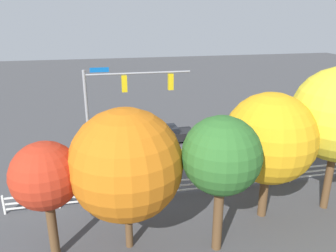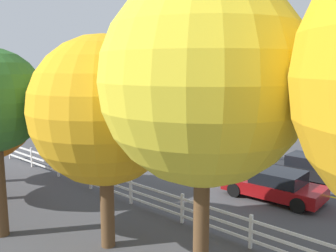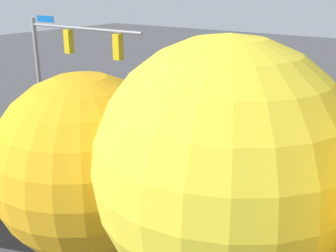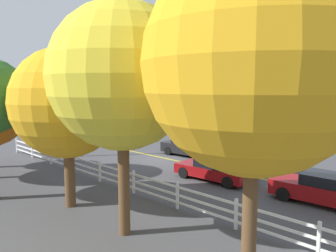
{
  "view_description": "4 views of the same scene",
  "coord_description": "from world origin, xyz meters",
  "px_view_note": "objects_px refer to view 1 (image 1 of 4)",
  "views": [
    {
      "loc": [
        4.44,
        23.61,
        10.42
      ],
      "look_at": [
        -0.15,
        2.14,
        2.88
      ],
      "focal_mm": 34.85,
      "sensor_mm": 36.0,
      "label": 1
    },
    {
      "loc": [
        -12.79,
        16.65,
        5.84
      ],
      "look_at": [
        -0.07,
        2.67,
        2.75
      ],
      "focal_mm": 38.92,
      "sensor_mm": 36.0,
      "label": 2
    },
    {
      "loc": [
        -10.88,
        16.06,
        8.75
      ],
      "look_at": [
        -0.42,
        1.57,
        2.59
      ],
      "focal_mm": 43.66,
      "sensor_mm": 36.0,
      "label": 3
    },
    {
      "loc": [
        -16.37,
        16.49,
        5.12
      ],
      "look_at": [
        -1.51,
        1.29,
        2.61
      ],
      "focal_mm": 34.83,
      "sensor_mm": 36.0,
      "label": 4
    }
  ],
  "objects_px": {
    "car_0": "(224,131)",
    "tree_0": "(126,165)",
    "car_2": "(305,140)",
    "car_1": "(240,148)",
    "tree_4": "(46,177)",
    "tree_3": "(221,156)",
    "car_3": "(166,135)",
    "tree_5": "(270,138)"
  },
  "relations": [
    {
      "from": "car_0",
      "to": "tree_5",
      "type": "xyz_separation_m",
      "value": [
        2.3,
        11.49,
        3.84
      ]
    },
    {
      "from": "car_0",
      "to": "tree_0",
      "type": "bearing_deg",
      "value": -129.27
    },
    {
      "from": "car_3",
      "to": "tree_5",
      "type": "distance_m",
      "value": 12.57
    },
    {
      "from": "car_2",
      "to": "tree_5",
      "type": "height_order",
      "value": "tree_5"
    },
    {
      "from": "car_0",
      "to": "tree_3",
      "type": "bearing_deg",
      "value": -114.42
    },
    {
      "from": "car_1",
      "to": "tree_3",
      "type": "xyz_separation_m",
      "value": [
        5.42,
        9.72,
        4.05
      ]
    },
    {
      "from": "car_1",
      "to": "car_2",
      "type": "distance_m",
      "value": 5.84
    },
    {
      "from": "car_1",
      "to": "tree_4",
      "type": "bearing_deg",
      "value": 32.19
    },
    {
      "from": "tree_0",
      "to": "car_1",
      "type": "bearing_deg",
      "value": -137.1
    },
    {
      "from": "car_1",
      "to": "car_3",
      "type": "bearing_deg",
      "value": -40.09
    },
    {
      "from": "car_1",
      "to": "tree_3",
      "type": "distance_m",
      "value": 11.85
    },
    {
      "from": "tree_3",
      "to": "tree_5",
      "type": "bearing_deg",
      "value": -148.97
    },
    {
      "from": "tree_4",
      "to": "tree_5",
      "type": "xyz_separation_m",
      "value": [
        -10.67,
        -1.06,
        0.43
      ]
    },
    {
      "from": "car_3",
      "to": "car_2",
      "type": "bearing_deg",
      "value": -21.62
    },
    {
      "from": "car_3",
      "to": "tree_5",
      "type": "bearing_deg",
      "value": -78.75
    },
    {
      "from": "car_0",
      "to": "car_2",
      "type": "bearing_deg",
      "value": -33.85
    },
    {
      "from": "car_0",
      "to": "tree_4",
      "type": "height_order",
      "value": "tree_4"
    },
    {
      "from": "car_3",
      "to": "tree_3",
      "type": "bearing_deg",
      "value": -94.7
    },
    {
      "from": "tree_0",
      "to": "tree_5",
      "type": "relative_size",
      "value": 0.99
    },
    {
      "from": "car_1",
      "to": "car_3",
      "type": "xyz_separation_m",
      "value": [
        5.05,
        -3.9,
        0.05
      ]
    },
    {
      "from": "car_2",
      "to": "tree_5",
      "type": "relative_size",
      "value": 0.68
    },
    {
      "from": "car_2",
      "to": "tree_0",
      "type": "height_order",
      "value": "tree_0"
    },
    {
      "from": "tree_3",
      "to": "tree_4",
      "type": "height_order",
      "value": "tree_3"
    },
    {
      "from": "tree_3",
      "to": "car_0",
      "type": "bearing_deg",
      "value": -112.72
    },
    {
      "from": "tree_4",
      "to": "car_3",
      "type": "bearing_deg",
      "value": -121.26
    },
    {
      "from": "tree_0",
      "to": "car_0",
      "type": "bearing_deg",
      "value": -127.57
    },
    {
      "from": "tree_0",
      "to": "tree_3",
      "type": "distance_m",
      "value": 4.12
    },
    {
      "from": "car_3",
      "to": "tree_3",
      "type": "xyz_separation_m",
      "value": [
        0.38,
        13.63,
        4.01
      ]
    },
    {
      "from": "car_1",
      "to": "tree_5",
      "type": "bearing_deg",
      "value": 72.59
    },
    {
      "from": "car_3",
      "to": "tree_4",
      "type": "height_order",
      "value": "tree_4"
    },
    {
      "from": "tree_4",
      "to": "car_1",
      "type": "bearing_deg",
      "value": -145.46
    },
    {
      "from": "car_3",
      "to": "tree_4",
      "type": "relative_size",
      "value": 0.87
    },
    {
      "from": "tree_4",
      "to": "tree_0",
      "type": "bearing_deg",
      "value": -179.5
    },
    {
      "from": "car_0",
      "to": "tree_0",
      "type": "xyz_separation_m",
      "value": [
        9.63,
        12.52,
        3.61
      ]
    },
    {
      "from": "car_3",
      "to": "tree_4",
      "type": "xyz_separation_m",
      "value": [
        7.69,
        12.67,
        3.36
      ]
    },
    {
      "from": "tree_3",
      "to": "tree_4",
      "type": "distance_m",
      "value": 7.41
    },
    {
      "from": "car_3",
      "to": "tree_0",
      "type": "distance_m",
      "value": 13.84
    },
    {
      "from": "car_2",
      "to": "tree_4",
      "type": "distance_m",
      "value": 20.93
    },
    {
      "from": "car_0",
      "to": "car_3",
      "type": "xyz_separation_m",
      "value": [
        5.27,
        -0.12,
        0.05
      ]
    },
    {
      "from": "car_0",
      "to": "tree_0",
      "type": "relative_size",
      "value": 0.66
    },
    {
      "from": "car_1",
      "to": "tree_4",
      "type": "relative_size",
      "value": 0.79
    },
    {
      "from": "tree_5",
      "to": "tree_4",
      "type": "bearing_deg",
      "value": 5.69
    }
  ]
}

